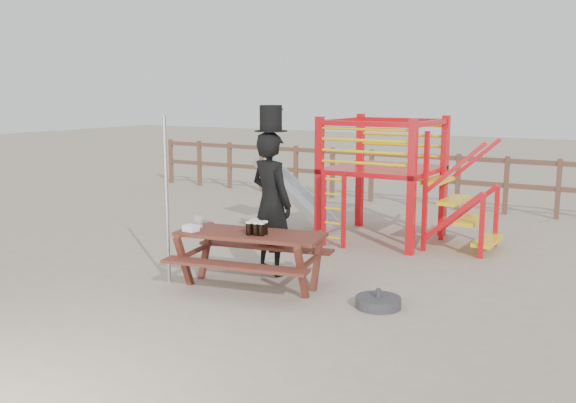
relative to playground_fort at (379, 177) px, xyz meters
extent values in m
plane|color=tan|center=(-0.12, -3.58, -1.07)|extent=(60.00, 60.00, 0.00)
cube|color=brown|center=(-0.12, 3.42, 0.03)|extent=(15.00, 0.06, 0.10)
cube|color=brown|center=(-0.12, 3.42, -0.47)|extent=(15.00, 0.06, 0.10)
cube|color=brown|center=(-7.62, 3.42, -0.47)|extent=(0.09, 0.09, 1.20)
cube|color=brown|center=(-6.62, 3.42, -0.47)|extent=(0.09, 0.09, 1.20)
cube|color=brown|center=(-5.62, 3.42, -0.47)|extent=(0.09, 0.09, 1.20)
cube|color=brown|center=(-4.62, 3.42, -0.47)|extent=(0.09, 0.09, 1.20)
cube|color=brown|center=(-3.62, 3.42, -0.47)|extent=(0.09, 0.09, 1.20)
cube|color=brown|center=(-2.62, 3.42, -0.47)|extent=(0.09, 0.09, 1.20)
cube|color=brown|center=(-1.62, 3.42, -0.47)|extent=(0.09, 0.09, 1.20)
cube|color=brown|center=(-0.62, 3.42, -0.47)|extent=(0.09, 0.09, 1.20)
cube|color=brown|center=(0.38, 3.42, -0.47)|extent=(0.09, 0.09, 1.20)
cube|color=brown|center=(1.38, 3.42, -0.47)|extent=(0.09, 0.09, 1.20)
cube|color=brown|center=(2.38, 3.42, -0.47)|extent=(0.09, 0.09, 1.20)
cube|color=red|center=(-0.72, -0.78, -0.02)|extent=(0.12, 0.12, 2.10)
cube|color=red|center=(0.88, -0.78, -0.02)|extent=(0.12, 0.12, 2.10)
cube|color=red|center=(-0.72, 0.82, -0.02)|extent=(0.12, 0.12, 2.10)
cube|color=red|center=(0.88, 0.82, -0.02)|extent=(0.12, 0.12, 2.10)
cube|color=red|center=(0.08, 0.02, 0.13)|extent=(1.72, 1.72, 0.08)
cube|color=red|center=(0.08, -0.78, 0.93)|extent=(1.60, 0.08, 0.08)
cube|color=red|center=(0.08, 0.82, 0.93)|extent=(1.60, 0.08, 0.08)
cube|color=red|center=(-0.72, 0.02, 0.93)|extent=(0.08, 1.60, 0.08)
cube|color=red|center=(0.88, 0.02, 0.93)|extent=(0.08, 1.60, 0.08)
cylinder|color=yellow|center=(0.08, -0.78, 0.31)|extent=(1.50, 0.05, 0.05)
cylinder|color=yellow|center=(0.08, 0.82, 0.31)|extent=(1.50, 0.05, 0.05)
cylinder|color=yellow|center=(0.08, -0.78, 0.49)|extent=(1.50, 0.05, 0.05)
cylinder|color=yellow|center=(0.08, 0.82, 0.49)|extent=(1.50, 0.05, 0.05)
cylinder|color=yellow|center=(0.08, -0.78, 0.67)|extent=(1.50, 0.05, 0.05)
cylinder|color=yellow|center=(0.08, 0.82, 0.67)|extent=(1.50, 0.05, 0.05)
cylinder|color=yellow|center=(0.08, -0.78, 0.85)|extent=(1.50, 0.05, 0.05)
cylinder|color=yellow|center=(0.08, 0.82, 0.85)|extent=(1.50, 0.05, 0.05)
cube|color=red|center=(-0.55, -0.93, -0.47)|extent=(0.06, 0.06, 1.20)
cube|color=red|center=(-0.19, -0.93, -0.47)|extent=(0.06, 0.06, 1.20)
cylinder|color=yellow|center=(-0.37, -0.93, -0.92)|extent=(0.36, 0.04, 0.04)
cylinder|color=yellow|center=(-0.37, -0.93, -0.68)|extent=(0.36, 0.04, 0.04)
cylinder|color=yellow|center=(-0.37, -0.93, -0.44)|extent=(0.36, 0.04, 0.04)
cylinder|color=yellow|center=(-0.37, -0.93, -0.20)|extent=(0.36, 0.04, 0.04)
cylinder|color=yellow|center=(-0.37, -0.93, 0.04)|extent=(0.36, 0.04, 0.04)
cube|color=yellow|center=(1.03, 0.02, 0.01)|extent=(0.30, 0.90, 0.06)
cube|color=yellow|center=(1.31, 0.02, -0.29)|extent=(0.30, 0.90, 0.06)
cube|color=yellow|center=(1.59, 0.02, -0.59)|extent=(0.30, 0.90, 0.06)
cube|color=yellow|center=(1.87, 0.02, -0.89)|extent=(0.30, 0.90, 0.06)
cube|color=red|center=(1.43, -0.43, -0.47)|extent=(0.95, 0.08, 0.86)
cube|color=red|center=(1.43, 0.47, -0.47)|extent=(0.95, 0.08, 0.86)
cube|color=#B8BBBF|center=(-1.62, 0.02, -0.45)|extent=(1.53, 0.55, 1.21)
cube|color=#B8BBBF|center=(-1.62, -0.25, -0.41)|extent=(1.58, 0.04, 1.28)
cube|color=#B8BBBF|center=(-1.62, 0.29, -0.41)|extent=(1.58, 0.04, 1.28)
cube|color=#B8BBBF|center=(-2.52, 0.02, -0.97)|extent=(0.35, 0.55, 0.05)
cube|color=maroon|center=(-0.29, -3.44, -0.37)|extent=(1.98, 1.05, 0.05)
cube|color=maroon|center=(-0.19, -3.95, -0.65)|extent=(1.89, 0.62, 0.04)
cube|color=maroon|center=(-0.39, -2.94, -0.65)|extent=(1.89, 0.62, 0.04)
cube|color=maroon|center=(-1.07, -3.60, -0.73)|extent=(0.29, 1.12, 0.68)
cube|color=maroon|center=(0.49, -3.29, -0.73)|extent=(0.29, 1.12, 0.68)
imported|color=black|center=(-0.43, -2.73, -0.09)|extent=(0.83, 0.67, 1.97)
cube|color=#0B7D25|center=(-0.38, -2.58, 0.15)|extent=(0.08, 0.04, 0.46)
cylinder|color=black|center=(-0.43, -2.73, 0.90)|extent=(0.45, 0.45, 0.01)
cylinder|color=black|center=(-0.43, -2.73, 1.08)|extent=(0.30, 0.30, 0.34)
cube|color=white|center=(-0.38, -2.58, 1.20)|extent=(0.15, 0.05, 0.04)
cylinder|color=#B2B2B7|center=(-1.34, -3.82, 0.03)|extent=(0.05, 0.05, 2.20)
cylinder|color=#333338|center=(1.43, -3.32, -1.01)|extent=(0.54, 0.54, 0.12)
cylinder|color=#333338|center=(1.43, -3.32, -0.90)|extent=(0.06, 0.06, 0.10)
cube|color=white|center=(-0.99, -3.77, -0.30)|extent=(0.19, 0.15, 0.08)
cylinder|color=black|center=(-0.22, -3.57, -0.27)|extent=(0.08, 0.08, 0.15)
cylinder|color=beige|center=(-0.22, -3.57, -0.18)|extent=(0.08, 0.08, 0.02)
cylinder|color=black|center=(-0.14, -3.55, -0.27)|extent=(0.08, 0.08, 0.15)
cylinder|color=beige|center=(-0.14, -3.55, -0.18)|extent=(0.08, 0.08, 0.02)
cylinder|color=black|center=(-0.06, -3.53, -0.27)|extent=(0.08, 0.08, 0.15)
cylinder|color=beige|center=(-0.06, -3.53, -0.18)|extent=(0.08, 0.08, 0.02)
cylinder|color=black|center=(-0.24, -3.48, -0.27)|extent=(0.08, 0.08, 0.15)
cylinder|color=beige|center=(-0.24, -3.48, -0.18)|extent=(0.08, 0.08, 0.02)
cylinder|color=black|center=(-0.16, -3.46, -0.27)|extent=(0.08, 0.08, 0.15)
cylinder|color=beige|center=(-0.16, -3.46, -0.18)|extent=(0.08, 0.08, 0.02)
cylinder|color=black|center=(-0.08, -3.44, -0.27)|extent=(0.08, 0.08, 0.15)
cylinder|color=beige|center=(-0.08, -3.44, -0.18)|extent=(0.08, 0.08, 0.02)
cylinder|color=black|center=(-0.26, -3.38, -0.27)|extent=(0.08, 0.08, 0.15)
cylinder|color=beige|center=(-0.26, -3.38, -0.18)|extent=(0.08, 0.08, 0.02)
cylinder|color=silver|center=(-1.04, -3.53, -0.27)|extent=(0.08, 0.08, 0.15)
cylinder|color=beige|center=(-1.04, -3.53, -0.33)|extent=(0.07, 0.07, 0.02)
cylinder|color=silver|center=(-1.08, -3.53, -0.27)|extent=(0.08, 0.08, 0.15)
cylinder|color=beige|center=(-1.08, -3.53, -0.33)|extent=(0.07, 0.07, 0.02)
camera|label=1|loc=(4.23, -10.04, 1.43)|focal=40.00mm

